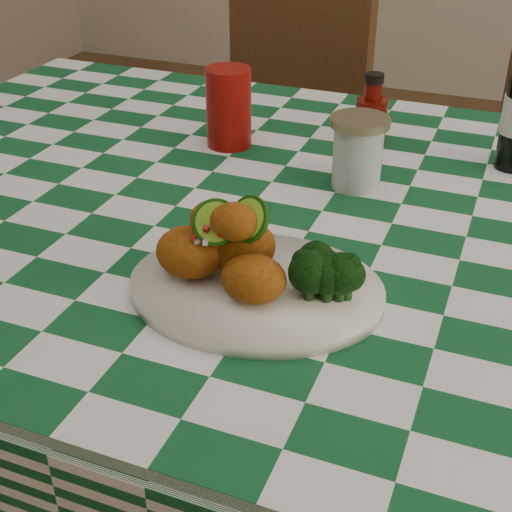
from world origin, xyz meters
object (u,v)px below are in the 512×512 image
at_px(red_tumbler, 229,108).
at_px(mason_jar, 358,153).
at_px(ketchup_bottle, 372,109).
at_px(wooden_chair_left, 257,171).
at_px(dining_table, 311,411).
at_px(plate, 256,289).
at_px(fried_chicken_pile, 238,242).

xyz_separation_m(red_tumbler, mason_jar, (0.25, -0.08, -0.01)).
xyz_separation_m(ketchup_bottle, wooden_chair_left, (-0.39, 0.47, -0.38)).
bearing_deg(dining_table, ketchup_bottle, 89.92).
xyz_separation_m(dining_table, plate, (-0.01, -0.24, 0.40)).
bearing_deg(ketchup_bottle, fried_chicken_pile, -93.56).
height_order(dining_table, plate, plate).
height_order(red_tumbler, ketchup_bottle, red_tumbler).
bearing_deg(mason_jar, wooden_chair_left, 122.87).
xyz_separation_m(red_tumbler, wooden_chair_left, (-0.17, 0.57, -0.39)).
distance_m(dining_table, mason_jar, 0.46).
bearing_deg(fried_chicken_pile, wooden_chair_left, 110.28).
bearing_deg(fried_chicken_pile, ketchup_bottle, 86.44).
xyz_separation_m(ketchup_bottle, mason_jar, (0.02, -0.18, -0.01)).
bearing_deg(mason_jar, ketchup_bottle, 97.14).
relative_size(dining_table, mason_jar, 14.98).
distance_m(fried_chicken_pile, wooden_chair_left, 1.12).
distance_m(ketchup_bottle, wooden_chair_left, 0.72).
bearing_deg(ketchup_bottle, plate, -91.14).
height_order(dining_table, fried_chicken_pile, fried_chicken_pile).
relative_size(dining_table, ketchup_bottle, 13.49).
xyz_separation_m(mason_jar, wooden_chair_left, (-0.42, 0.65, -0.37)).
distance_m(red_tumbler, mason_jar, 0.26).
distance_m(fried_chicken_pile, ketchup_bottle, 0.52).
relative_size(fried_chicken_pile, red_tumbler, 1.17).
bearing_deg(plate, fried_chicken_pile, 180.00).
distance_m(plate, ketchup_bottle, 0.52).
bearing_deg(wooden_chair_left, mason_jar, -44.18).
height_order(fried_chicken_pile, wooden_chair_left, wooden_chair_left).
height_order(plate, red_tumbler, red_tumbler).
xyz_separation_m(fried_chicken_pile, ketchup_bottle, (0.03, 0.52, -0.01)).
relative_size(red_tumbler, wooden_chair_left, 0.14).
bearing_deg(dining_table, fried_chicken_pile, -97.62).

